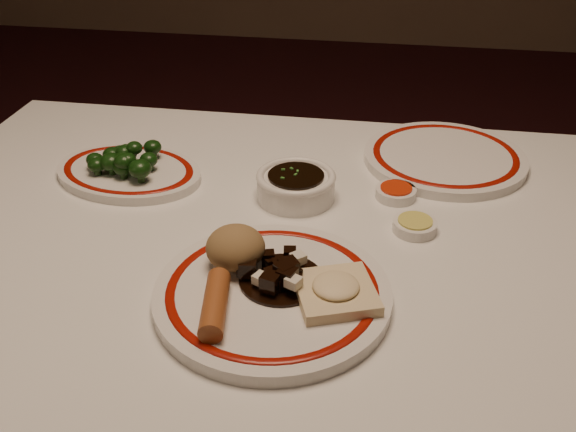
{
  "coord_description": "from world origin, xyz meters",
  "views": [
    {
      "loc": [
        0.15,
        -0.74,
        1.26
      ],
      "look_at": [
        0.03,
        -0.0,
        0.8
      ],
      "focal_mm": 40.0,
      "sensor_mm": 36.0,
      "label": 1
    }
  ],
  "objects_px": {
    "stirfry_heap": "(278,274)",
    "soy_bowl": "(296,187)",
    "main_plate": "(272,294)",
    "dining_table": "(271,294)",
    "rice_mound": "(235,248)",
    "spring_roll": "(215,304)",
    "fried_wonton": "(336,291)",
    "broccoli_plate": "(129,172)",
    "broccoli_pile": "(125,159)"
  },
  "relations": [
    {
      "from": "main_plate",
      "to": "fried_wonton",
      "type": "bearing_deg",
      "value": -3.06
    },
    {
      "from": "rice_mound",
      "to": "soy_bowl",
      "type": "xyz_separation_m",
      "value": [
        0.05,
        0.21,
        -0.03
      ]
    },
    {
      "from": "dining_table",
      "to": "main_plate",
      "type": "relative_size",
      "value": 3.88
    },
    {
      "from": "dining_table",
      "to": "rice_mound",
      "type": "distance_m",
      "value": 0.16
    },
    {
      "from": "stirfry_heap",
      "to": "broccoli_plate",
      "type": "distance_m",
      "value": 0.4
    },
    {
      "from": "dining_table",
      "to": "broccoli_plate",
      "type": "xyz_separation_m",
      "value": [
        -0.27,
        0.16,
        0.1
      ]
    },
    {
      "from": "fried_wonton",
      "to": "broccoli_pile",
      "type": "bearing_deg",
      "value": 143.53
    },
    {
      "from": "fried_wonton",
      "to": "stirfry_heap",
      "type": "bearing_deg",
      "value": 165.63
    },
    {
      "from": "dining_table",
      "to": "main_plate",
      "type": "xyz_separation_m",
      "value": [
        0.03,
        -0.12,
        0.1
      ]
    },
    {
      "from": "broccoli_pile",
      "to": "main_plate",
      "type": "bearing_deg",
      "value": -42.65
    },
    {
      "from": "rice_mound",
      "to": "spring_roll",
      "type": "relative_size",
      "value": 0.73
    },
    {
      "from": "stirfry_heap",
      "to": "broccoli_plate",
      "type": "height_order",
      "value": "stirfry_heap"
    },
    {
      "from": "main_plate",
      "to": "dining_table",
      "type": "bearing_deg",
      "value": 102.09
    },
    {
      "from": "spring_roll",
      "to": "stirfry_heap",
      "type": "height_order",
      "value": "stirfry_heap"
    },
    {
      "from": "fried_wonton",
      "to": "main_plate",
      "type": "bearing_deg",
      "value": 176.94
    },
    {
      "from": "stirfry_heap",
      "to": "soy_bowl",
      "type": "relative_size",
      "value": 0.89
    },
    {
      "from": "dining_table",
      "to": "stirfry_heap",
      "type": "bearing_deg",
      "value": -74.28
    },
    {
      "from": "spring_roll",
      "to": "fried_wonton",
      "type": "relative_size",
      "value": 0.89
    },
    {
      "from": "rice_mound",
      "to": "spring_roll",
      "type": "height_order",
      "value": "rice_mound"
    },
    {
      "from": "spring_roll",
      "to": "fried_wonton",
      "type": "height_order",
      "value": "spring_roll"
    },
    {
      "from": "soy_bowl",
      "to": "spring_roll",
      "type": "bearing_deg",
      "value": -98.68
    },
    {
      "from": "main_plate",
      "to": "broccoli_pile",
      "type": "height_order",
      "value": "broccoli_pile"
    },
    {
      "from": "dining_table",
      "to": "broccoli_plate",
      "type": "height_order",
      "value": "broccoli_plate"
    },
    {
      "from": "fried_wonton",
      "to": "soy_bowl",
      "type": "distance_m",
      "value": 0.27
    },
    {
      "from": "dining_table",
      "to": "spring_roll",
      "type": "bearing_deg",
      "value": -99.49
    },
    {
      "from": "spring_roll",
      "to": "soy_bowl",
      "type": "xyz_separation_m",
      "value": [
        0.05,
        0.31,
        -0.01
      ]
    },
    {
      "from": "fried_wonton",
      "to": "stirfry_heap",
      "type": "distance_m",
      "value": 0.08
    },
    {
      "from": "stirfry_heap",
      "to": "broccoli_plate",
      "type": "xyz_separation_m",
      "value": [
        -0.3,
        0.26,
        -0.02
      ]
    },
    {
      "from": "rice_mound",
      "to": "broccoli_pile",
      "type": "relative_size",
      "value": 0.62
    },
    {
      "from": "main_plate",
      "to": "broccoli_plate",
      "type": "distance_m",
      "value": 0.41
    },
    {
      "from": "soy_bowl",
      "to": "main_plate",
      "type": "bearing_deg",
      "value": -87.88
    },
    {
      "from": "spring_roll",
      "to": "broccoli_plate",
      "type": "distance_m",
      "value": 0.41
    },
    {
      "from": "dining_table",
      "to": "stirfry_heap",
      "type": "height_order",
      "value": "stirfry_heap"
    },
    {
      "from": "fried_wonton",
      "to": "broccoli_plate",
      "type": "bearing_deg",
      "value": 142.79
    },
    {
      "from": "main_plate",
      "to": "soy_bowl",
      "type": "relative_size",
      "value": 2.53
    },
    {
      "from": "rice_mound",
      "to": "stirfry_heap",
      "type": "distance_m",
      "value": 0.07
    },
    {
      "from": "stirfry_heap",
      "to": "soy_bowl",
      "type": "bearing_deg",
      "value": 93.25
    },
    {
      "from": "dining_table",
      "to": "broccoli_plate",
      "type": "bearing_deg",
      "value": 150.02
    },
    {
      "from": "rice_mound",
      "to": "main_plate",
      "type": "bearing_deg",
      "value": -36.69
    },
    {
      "from": "spring_roll",
      "to": "broccoli_plate",
      "type": "height_order",
      "value": "spring_roll"
    },
    {
      "from": "dining_table",
      "to": "rice_mound",
      "type": "xyz_separation_m",
      "value": [
        -0.03,
        -0.08,
        0.14
      ]
    },
    {
      "from": "main_plate",
      "to": "broccoli_plate",
      "type": "relative_size",
      "value": 1.08
    },
    {
      "from": "dining_table",
      "to": "soy_bowl",
      "type": "relative_size",
      "value": 9.82
    },
    {
      "from": "main_plate",
      "to": "stirfry_heap",
      "type": "bearing_deg",
      "value": 74.06
    },
    {
      "from": "rice_mound",
      "to": "broccoli_plate",
      "type": "relative_size",
      "value": 0.27
    },
    {
      "from": "fried_wonton",
      "to": "soy_bowl",
      "type": "height_order",
      "value": "fried_wonton"
    },
    {
      "from": "dining_table",
      "to": "fried_wonton",
      "type": "relative_size",
      "value": 10.13
    },
    {
      "from": "main_plate",
      "to": "rice_mound",
      "type": "distance_m",
      "value": 0.08
    },
    {
      "from": "stirfry_heap",
      "to": "main_plate",
      "type": "bearing_deg",
      "value": -105.94
    },
    {
      "from": "rice_mound",
      "to": "broccoli_pile",
      "type": "xyz_separation_m",
      "value": [
        -0.24,
        0.23,
        -0.01
      ]
    }
  ]
}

